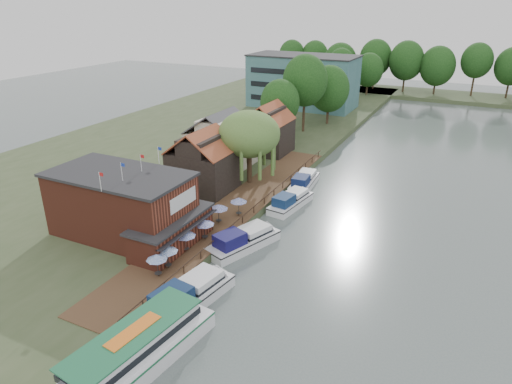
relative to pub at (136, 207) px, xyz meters
The scene contains 28 objects.
ground 14.79m from the pub, ahead, with size 260.00×260.00×0.00m, color #4E5A58.
land_bank 39.61m from the pub, 113.96° to the left, with size 50.00×140.00×1.00m, color #384728.
quay_deck 13.04m from the pub, 61.39° to the left, with size 6.00×50.00×0.10m, color #47301E.
quay_rail 14.76m from the pub, 52.89° to the left, with size 0.20×49.00×1.00m, color black, non-canonical shape.
pub is the anchor object (origin of this frame).
hotel_block 71.49m from the pub, 96.43° to the left, with size 25.40×12.40×12.30m, color #38666B, non-canonical shape.
cottage_a 15.05m from the pub, 93.81° to the left, with size 8.60×7.60×8.50m, color black, non-canonical shape.
cottage_b 25.33m from the pub, 99.09° to the left, with size 9.60×8.60×8.50m, color beige, non-canonical shape.
cottage_c 34.01m from the pub, 90.00° to the left, with size 7.60×7.60×8.50m, color black, non-canonical shape.
willow 20.36m from the pub, 80.07° to the left, with size 8.60×8.60×10.43m, color #476B2D, non-canonical shape.
umbrella_0 9.04m from the pub, 38.78° to the right, with size 2.00×2.00×2.38m, color #1B4598, non-canonical shape.
umbrella_1 8.12m from the pub, 29.49° to the right, with size 2.14×2.14×2.38m, color navy, non-canonical shape.
umbrella_2 6.94m from the pub, ahead, with size 2.28×2.28×2.38m, color #1C329C, non-canonical shape.
umbrella_3 7.75m from the pub, 20.95° to the left, with size 2.20×2.20×2.38m, color navy, non-canonical shape.
umbrella_4 9.47m from the pub, 47.17° to the left, with size 2.27×2.27×2.38m, color navy, non-canonical shape.
umbrella_5 12.28m from the pub, 52.13° to the left, with size 2.05×2.05×2.38m, color navy, non-canonical shape.
cruiser_0 13.26m from the pub, 30.93° to the right, with size 3.51×10.84×2.66m, color silver, non-canonical shape.
cruiser_1 12.06m from the pub, 22.97° to the left, with size 3.30×10.20×2.49m, color silver, non-canonical shape.
cruiser_2 20.50m from the pub, 56.38° to the left, with size 3.01×9.32×2.24m, color white, non-canonical shape.
cruiser_3 26.55m from the pub, 67.03° to the left, with size 3.05×9.45×2.27m, color white, non-canonical shape.
tour_boat 19.44m from the pub, 52.74° to the right, with size 4.29×15.25×3.33m, color silver, non-canonical shape.
swan 14.18m from the pub, 40.21° to the right, with size 0.44×0.44×0.44m, color white.
bank_tree_0 41.85m from the pub, 91.85° to the left, with size 7.17×7.17×11.23m, color #143811, non-canonical shape.
bank_tree_1 49.63m from the pub, 89.44° to the left, with size 8.63×8.63×14.93m, color #143811, non-canonical shape.
bank_tree_2 57.55m from the pub, 87.13° to the left, with size 8.35×8.35×12.12m, color #143811, non-canonical shape.
bank_tree_3 77.67m from the pub, 93.10° to the left, with size 8.63×8.63×12.06m, color #143811, non-canonical shape.
bank_tree_4 86.61m from the pub, 92.19° to the left, with size 6.83×6.83×12.77m, color #143811, non-canonical shape.
bank_tree_5 93.19m from the pub, 88.42° to the left, with size 7.92×7.92×11.22m, color #143811, non-canonical shape.
Camera 1 is at (17.31, -35.23, 25.26)m, focal length 32.00 mm.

